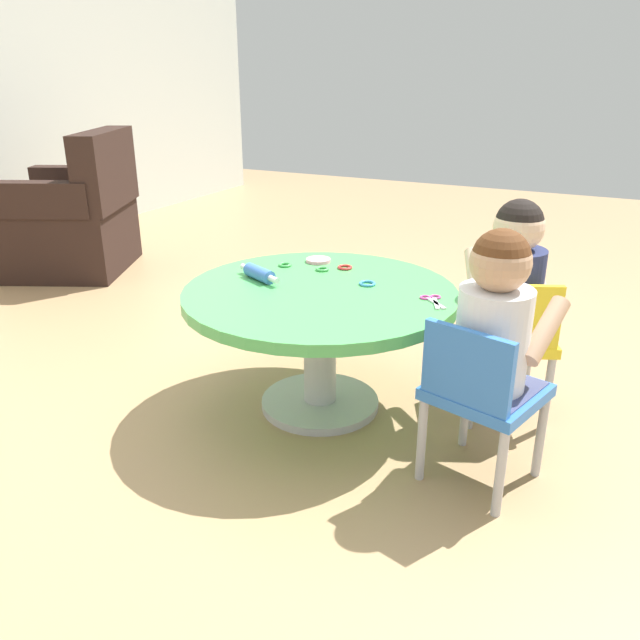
{
  "coord_description": "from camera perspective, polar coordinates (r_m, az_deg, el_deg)",
  "views": [
    {
      "loc": [
        -1.89,
        -0.94,
        1.19
      ],
      "look_at": [
        0.0,
        0.0,
        0.35
      ],
      "focal_mm": 35.58,
      "sensor_mm": 36.0,
      "label": 1
    }
  ],
  "objects": [
    {
      "name": "cookie_cutter_0",
      "position": [
        2.5,
        -3.17,
        4.98
      ],
      "size": [
        0.05,
        0.05,
        0.01
      ],
      "primitive_type": "torus",
      "color": "#4CB259",
      "rests_on": "craft_table"
    },
    {
      "name": "armchair_dark",
      "position": [
        4.25,
        -21.29,
        8.28
      ],
      "size": [
        0.94,
        0.95,
        0.85
      ],
      "color": "black",
      "rests_on": "ground"
    },
    {
      "name": "playdough_blob_0",
      "position": [
        2.55,
        -0.15,
        5.39
      ],
      "size": [
        0.1,
        0.1,
        0.01
      ],
      "primitive_type": "cylinder",
      "color": "pink",
      "rests_on": "craft_table"
    },
    {
      "name": "cookie_cutter_3",
      "position": [
        2.47,
        2.25,
        4.76
      ],
      "size": [
        0.06,
        0.06,
        0.01
      ],
      "primitive_type": "torus",
      "color": "red",
      "rests_on": "craft_table"
    },
    {
      "name": "ground_plane",
      "position": [
        2.42,
        -0.0,
        -7.71
      ],
      "size": [
        10.0,
        10.0,
        0.0
      ],
      "primitive_type": "plane",
      "color": "tan"
    },
    {
      "name": "cookie_cutter_2",
      "position": [
        2.44,
        0.2,
        4.6
      ],
      "size": [
        0.05,
        0.05,
        0.01
      ],
      "primitive_type": "torus",
      "color": "#4CB259",
      "rests_on": "craft_table"
    },
    {
      "name": "child_chair_right",
      "position": [
        2.32,
        16.58,
        -1.59
      ],
      "size": [
        0.4,
        0.4,
        0.54
      ],
      "color": "#B7B7BC",
      "rests_on": "ground"
    },
    {
      "name": "cookie_cutter_1",
      "position": [
        2.28,
        4.28,
        3.29
      ],
      "size": [
        0.06,
        0.06,
        0.01
      ],
      "primitive_type": "torus",
      "color": "#3F99D8",
      "rests_on": "craft_table"
    },
    {
      "name": "seated_child_right",
      "position": [
        2.28,
        16.96,
        4.03
      ],
      "size": [
        0.43,
        0.39,
        0.51
      ],
      "color": "#3F4772",
      "rests_on": "ground"
    },
    {
      "name": "craft_scissors",
      "position": [
        2.15,
        10.11,
        1.79
      ],
      "size": [
        0.14,
        0.12,
        0.01
      ],
      "color": "silver",
      "rests_on": "craft_table"
    },
    {
      "name": "craft_table",
      "position": [
        2.26,
        -0.0,
        0.4
      ],
      "size": [
        0.97,
        0.97,
        0.47
      ],
      "color": "silver",
      "rests_on": "ground"
    },
    {
      "name": "rolling_pin",
      "position": [
        2.33,
        -5.49,
        4.19
      ],
      "size": [
        0.12,
        0.22,
        0.05
      ],
      "color": "#3F72CC",
      "rests_on": "craft_table"
    },
    {
      "name": "child_chair_left",
      "position": [
        1.92,
        14.26,
        -6.43
      ],
      "size": [
        0.37,
        0.37,
        0.54
      ],
      "color": "#B7B7BC",
      "rests_on": "ground"
    },
    {
      "name": "seated_child_left",
      "position": [
        1.86,
        15.49,
        0.2
      ],
      "size": [
        0.41,
        0.35,
        0.51
      ],
      "color": "#3F4772",
      "rests_on": "ground"
    }
  ]
}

